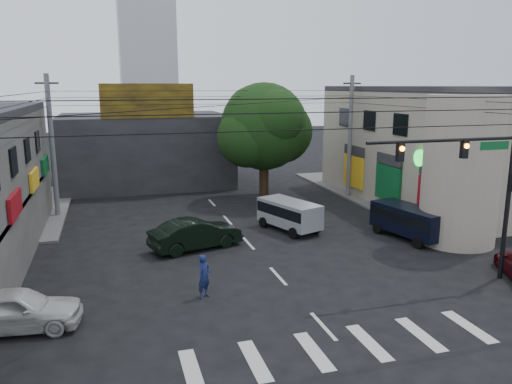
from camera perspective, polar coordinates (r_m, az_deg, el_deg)
name	(u,v)px	position (r m, az deg, el deg)	size (l,w,h in m)	color
ground	(294,294)	(21.20, 4.33, -11.50)	(160.00, 160.00, 0.00)	black
sidewalk_far_right	(417,186)	(44.72, 17.88, 0.70)	(16.00, 16.00, 0.15)	#514F4C
building_right	(460,147)	(40.17, 22.24, 4.82)	(14.00, 18.00, 8.00)	#A19680
corner_column	(461,171)	(28.87, 22.39, 2.27)	(4.00, 4.00, 8.00)	#A19680
building_far	(145,149)	(44.57, -12.53, 4.78)	(14.00, 10.00, 6.00)	#232326
billboard	(148,101)	(39.36, -12.29, 10.14)	(7.00, 0.30, 2.60)	olive
tower_distant	(145,1)	(89.43, -12.59, 20.56)	(9.00, 9.00, 44.00)	silver
street_tree	(264,127)	(36.93, 0.92, 7.45)	(6.40, 6.40, 8.70)	black
traffic_gantry	(479,174)	(22.93, 24.09, 1.90)	(7.10, 0.35, 7.20)	black
utility_pole_far_left	(52,147)	(34.53, -22.26, 4.77)	(0.32, 0.32, 9.20)	#59595B
utility_pole_far_right	(350,138)	(38.54, 10.69, 6.14)	(0.32, 0.32, 9.20)	#59595B
dark_sedan	(196,234)	(26.53, -6.90, -4.79)	(5.15, 2.98, 1.60)	black
white_compact	(15,310)	(19.88, -25.79, -12.00)	(4.67, 2.34, 1.53)	silver
silver_minivan	(289,216)	(29.64, 3.83, -2.75)	(3.02, 4.46, 1.77)	#B4B6BD
navy_van	(409,223)	(29.33, 17.09, -3.38)	(2.65, 4.84, 1.83)	black
traffic_officer	(204,276)	(20.57, -5.95, -9.56)	(0.78, 0.76, 1.81)	#151F4C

